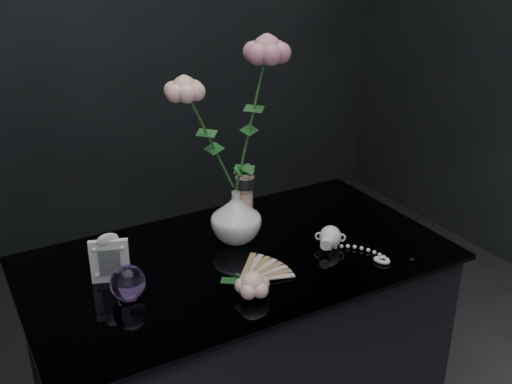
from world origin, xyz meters
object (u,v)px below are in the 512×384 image
vase (236,216)px  paperweight (128,283)px  wine_glass (245,207)px  picture_frame (109,258)px  pearl_jar (330,236)px  loose_rose (253,284)px

vase → paperweight: (-0.33, -0.12, -0.03)m
wine_glass → picture_frame: bearing=-173.0°
paperweight → pearl_jar: 0.53m
vase → pearl_jar: bearing=-37.7°
picture_frame → loose_rose: picture_frame is taller
vase → picture_frame: vase is taller
picture_frame → wine_glass: bearing=27.9°
wine_glass → picture_frame: size_ratio=1.36×
vase → pearl_jar: (0.19, -0.15, -0.04)m
picture_frame → paperweight: size_ratio=1.57×
vase → picture_frame: 0.35m
wine_glass → paperweight: bearing=-160.0°
picture_frame → pearl_jar: 0.55m
paperweight → pearl_jar: paperweight is taller
paperweight → loose_rose: 0.28m
vase → loose_rose: 0.27m
vase → picture_frame: (-0.35, -0.04, -0.01)m
picture_frame → pearl_jar: (0.54, -0.11, -0.03)m
loose_rose → wine_glass: bearing=64.8°
vase → paperweight: vase is taller
wine_glass → pearl_jar: wine_glass is taller
paperweight → pearl_jar: size_ratio=0.39×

